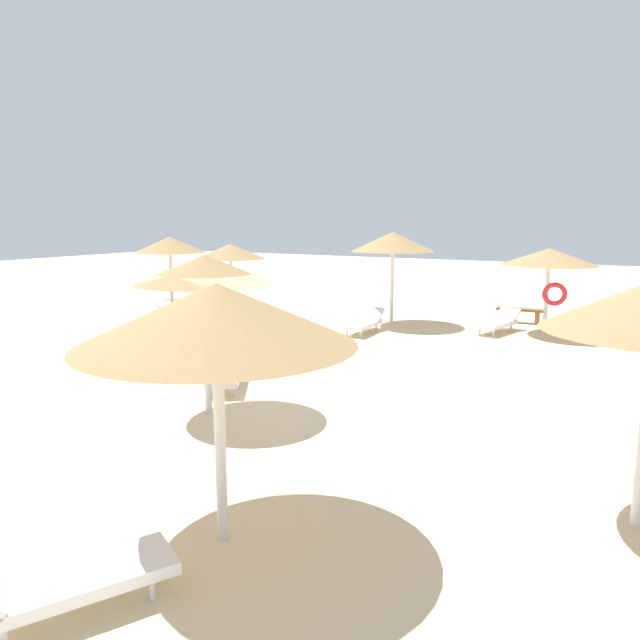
{
  "coord_description": "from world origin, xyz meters",
  "views": [
    {
      "loc": [
        6.37,
        -8.27,
        3.45
      ],
      "look_at": [
        0.0,
        3.0,
        1.2
      ],
      "focal_mm": 33.04,
      "sensor_mm": 36.0,
      "label": 1
    }
  ],
  "objects_px": {
    "parasol_4": "(393,242)",
    "lounger_7": "(498,322)",
    "parasol_3": "(216,315)",
    "lounger_3": "(60,581)",
    "parasol_7": "(549,258)",
    "lounger_4": "(364,323)",
    "bench_0": "(520,313)",
    "parasol_1": "(204,270)",
    "parasol_6": "(170,245)",
    "lounger_6": "(191,298)",
    "lounger_1": "(226,371)",
    "lounger_2": "(186,313)",
    "parasol_2": "(230,252)"
  },
  "relations": [
    {
      "from": "parasol_4",
      "to": "lounger_7",
      "type": "bearing_deg",
      "value": 5.44
    },
    {
      "from": "parasol_3",
      "to": "lounger_3",
      "type": "xyz_separation_m",
      "value": [
        -0.44,
        -1.7,
        -2.15
      ]
    },
    {
      "from": "parasol_4",
      "to": "parasol_7",
      "type": "bearing_deg",
      "value": 8.89
    },
    {
      "from": "lounger_4",
      "to": "bench_0",
      "type": "relative_size",
      "value": 1.26
    },
    {
      "from": "lounger_7",
      "to": "bench_0",
      "type": "xyz_separation_m",
      "value": [
        0.25,
        2.04,
        0.03
      ]
    },
    {
      "from": "lounger_7",
      "to": "parasol_1",
      "type": "bearing_deg",
      "value": -105.03
    },
    {
      "from": "parasol_4",
      "to": "parasol_6",
      "type": "bearing_deg",
      "value": -167.7
    },
    {
      "from": "parasol_3",
      "to": "lounger_4",
      "type": "xyz_separation_m",
      "value": [
        -3.65,
        11.33,
        -2.16
      ]
    },
    {
      "from": "lounger_3",
      "to": "lounger_6",
      "type": "distance_m",
      "value": 18.78
    },
    {
      "from": "parasol_6",
      "to": "parasol_7",
      "type": "relative_size",
      "value": 1.0
    },
    {
      "from": "parasol_7",
      "to": "lounger_6",
      "type": "distance_m",
      "value": 13.43
    },
    {
      "from": "parasol_1",
      "to": "lounger_7",
      "type": "relative_size",
      "value": 1.42
    },
    {
      "from": "lounger_1",
      "to": "lounger_7",
      "type": "xyz_separation_m",
      "value": [
        3.56,
        8.7,
        -0.01
      ]
    },
    {
      "from": "lounger_1",
      "to": "lounger_3",
      "type": "xyz_separation_m",
      "value": [
        3.23,
        -6.39,
        -0.0
      ]
    },
    {
      "from": "parasol_6",
      "to": "lounger_3",
      "type": "xyz_separation_m",
      "value": [
        11.0,
        -13.03,
        -2.17
      ]
    },
    {
      "from": "parasol_3",
      "to": "bench_0",
      "type": "height_order",
      "value": "parasol_3"
    },
    {
      "from": "parasol_6",
      "to": "parasol_1",
      "type": "bearing_deg",
      "value": -43.57
    },
    {
      "from": "parasol_3",
      "to": "lounger_3",
      "type": "distance_m",
      "value": 2.78
    },
    {
      "from": "parasol_7",
      "to": "lounger_4",
      "type": "distance_m",
      "value": 5.78
    },
    {
      "from": "parasol_1",
      "to": "parasol_6",
      "type": "xyz_separation_m",
      "value": [
        -8.59,
        8.17,
        -0.08
      ]
    },
    {
      "from": "parasol_7",
      "to": "lounger_4",
      "type": "xyz_separation_m",
      "value": [
        -4.83,
        -2.47,
        -1.98
      ]
    },
    {
      "from": "parasol_4",
      "to": "lounger_6",
      "type": "bearing_deg",
      "value": -179.82
    },
    {
      "from": "lounger_1",
      "to": "lounger_4",
      "type": "xyz_separation_m",
      "value": [
        0.02,
        6.64,
        -0.0
      ]
    },
    {
      "from": "parasol_4",
      "to": "lounger_1",
      "type": "relative_size",
      "value": 1.55
    },
    {
      "from": "parasol_7",
      "to": "lounger_3",
      "type": "xyz_separation_m",
      "value": [
        -1.62,
        -15.5,
        -1.98
      ]
    },
    {
      "from": "lounger_2",
      "to": "lounger_6",
      "type": "xyz_separation_m",
      "value": [
        -2.48,
        3.01,
        0.0
      ]
    },
    {
      "from": "parasol_4",
      "to": "lounger_6",
      "type": "distance_m",
      "value": 8.93
    },
    {
      "from": "parasol_3",
      "to": "parasol_4",
      "type": "relative_size",
      "value": 0.97
    },
    {
      "from": "parasol_6",
      "to": "lounger_7",
      "type": "relative_size",
      "value": 1.39
    },
    {
      "from": "parasol_2",
      "to": "parasol_4",
      "type": "relative_size",
      "value": 0.87
    },
    {
      "from": "lounger_1",
      "to": "lounger_2",
      "type": "height_order",
      "value": "lounger_1"
    },
    {
      "from": "parasol_1",
      "to": "lounger_7",
      "type": "height_order",
      "value": "parasol_1"
    },
    {
      "from": "parasol_3",
      "to": "bench_0",
      "type": "relative_size",
      "value": 1.92
    },
    {
      "from": "bench_0",
      "to": "parasol_4",
      "type": "bearing_deg",
      "value": -146.84
    },
    {
      "from": "lounger_6",
      "to": "parasol_3",
      "type": "bearing_deg",
      "value": -47.19
    },
    {
      "from": "parasol_4",
      "to": "parasol_6",
      "type": "xyz_separation_m",
      "value": [
        -7.97,
        -1.74,
        -0.2
      ]
    },
    {
      "from": "parasol_7",
      "to": "lounger_6",
      "type": "height_order",
      "value": "parasol_7"
    },
    {
      "from": "bench_0",
      "to": "lounger_6",
      "type": "bearing_deg",
      "value": -168.93
    },
    {
      "from": "parasol_2",
      "to": "lounger_3",
      "type": "relative_size",
      "value": 1.34
    },
    {
      "from": "lounger_3",
      "to": "lounger_6",
      "type": "xyz_separation_m",
      "value": [
        -11.64,
        14.74,
        -0.01
      ]
    },
    {
      "from": "parasol_6",
      "to": "parasol_2",
      "type": "bearing_deg",
      "value": -12.09
    },
    {
      "from": "parasol_2",
      "to": "parasol_6",
      "type": "xyz_separation_m",
      "value": [
        -3.31,
        0.71,
        0.12
      ]
    },
    {
      "from": "lounger_1",
      "to": "lounger_4",
      "type": "relative_size",
      "value": 1.01
    },
    {
      "from": "lounger_4",
      "to": "lounger_6",
      "type": "distance_m",
      "value": 8.6
    },
    {
      "from": "parasol_7",
      "to": "lounger_1",
      "type": "height_order",
      "value": "parasol_7"
    },
    {
      "from": "parasol_2",
      "to": "lounger_4",
      "type": "bearing_deg",
      "value": 8.96
    },
    {
      "from": "lounger_4",
      "to": "lounger_3",
      "type": "bearing_deg",
      "value": -76.15
    },
    {
      "from": "lounger_3",
      "to": "parasol_6",
      "type": "bearing_deg",
      "value": 130.18
    },
    {
      "from": "parasol_3",
      "to": "parasol_4",
      "type": "bearing_deg",
      "value": 104.89
    },
    {
      "from": "parasol_6",
      "to": "bench_0",
      "type": "relative_size",
      "value": 1.83
    }
  ]
}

